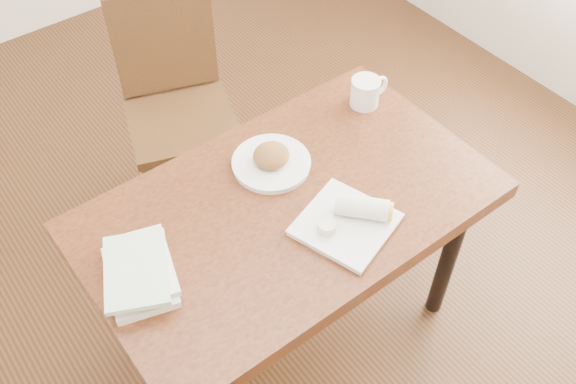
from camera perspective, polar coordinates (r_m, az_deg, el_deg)
ground at (r=2.56m, az=-0.00°, el=-12.04°), size 4.00×5.00×0.01m
table at (r=2.00m, az=-0.00°, el=-2.59°), size 1.24×0.75×0.75m
chair_far at (r=2.65m, az=-10.00°, el=8.59°), size 0.54×0.54×0.95m
plate_scone at (r=2.02m, az=-1.50°, el=2.82°), size 0.25×0.25×0.08m
coffee_mug at (r=2.24m, az=6.97°, el=8.89°), size 0.15×0.10×0.10m
plate_burrito at (r=1.87m, az=5.62°, el=-2.40°), size 0.32×0.32×0.08m
book_stack at (r=1.79m, az=-13.07°, el=-6.94°), size 0.26×0.30×0.07m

